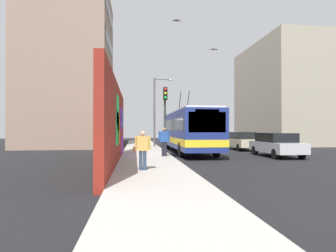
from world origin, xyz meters
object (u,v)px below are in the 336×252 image
parked_car_silver (276,144)px  traffic_light (165,109)px  pedestrian_at_curb (164,139)px  pedestrian_near_wall (143,147)px  parked_car_champagne (241,140)px  street_lamp (156,107)px  city_bus (188,130)px

parked_car_silver → traffic_light: size_ratio=1.01×
pedestrian_at_curb → pedestrian_near_wall: (-5.90, 1.50, -0.12)m
parked_car_silver → parked_car_champagne: (6.37, -0.00, -0.00)m
parked_car_champagne → pedestrian_near_wall: size_ratio=2.88×
parked_car_silver → traffic_light: bearing=83.7°
traffic_light → pedestrian_near_wall: bearing=166.7°
parked_car_champagne → pedestrian_at_curb: 10.13m
pedestrian_at_curb → street_lamp: (10.22, -0.28, 2.78)m
parked_car_silver → pedestrian_at_curb: pedestrian_at_curb is taller
parked_car_silver → street_lamp: street_lamp is taller
city_bus → traffic_light: size_ratio=2.76×
pedestrian_near_wall → traffic_light: 7.59m
city_bus → pedestrian_near_wall: bearing=159.9°
pedestrian_at_curb → street_lamp: bearing=-1.6°
city_bus → parked_car_champagne: size_ratio=2.67×
city_bus → parked_car_silver: city_bus is taller
city_bus → pedestrian_at_curb: city_bus is taller
parked_car_champagne → pedestrian_near_wall: 15.56m
pedestrian_near_wall → street_lamp: size_ratio=0.24×
parked_car_champagne → street_lamp: size_ratio=0.69×
parked_car_champagne → traffic_light: 9.50m
traffic_light → street_lamp: bearing=-0.6°
pedestrian_at_curb → city_bus: bearing=-27.0°
parked_car_silver → traffic_light: 7.75m
traffic_light → street_lamp: 9.06m
parked_car_champagne → traffic_light: (-5.56, 7.35, 2.32)m
parked_car_champagne → pedestrian_near_wall: (-12.67, 9.03, 0.26)m
parked_car_silver → street_lamp: (9.83, 7.25, 3.16)m
parked_car_champagne → pedestrian_at_curb: size_ratio=2.60×
pedestrian_near_wall → street_lamp: 16.48m
pedestrian_at_curb → pedestrian_near_wall: pedestrian_at_curb is taller
city_bus → parked_car_silver: 6.74m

